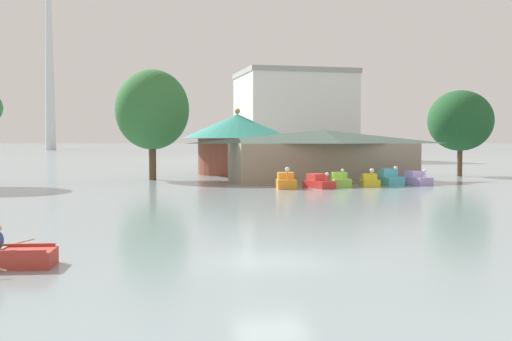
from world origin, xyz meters
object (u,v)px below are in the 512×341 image
at_px(pedal_boat_yellow, 370,181).
at_px(green_roof_pavilion, 237,139).
at_px(shoreline_tree_right, 460,121).
at_px(shoreline_tree_mid, 152,110).
at_px(pedal_boat_red, 318,182).
at_px(pedal_boat_lime, 339,181).
at_px(pedal_boat_cyan, 389,179).
at_px(pedal_boat_lavender, 416,179).
at_px(background_building_block, 294,116).
at_px(pedal_boat_orange, 286,182).
at_px(boathouse, 323,155).

distance_m(pedal_boat_yellow, green_roof_pavilion, 23.82).
height_order(green_roof_pavilion, shoreline_tree_right, shoreline_tree_right).
bearing_deg(pedal_boat_yellow, shoreline_tree_mid, -113.27).
distance_m(pedal_boat_red, pedal_boat_lime, 2.27).
bearing_deg(pedal_boat_cyan, pedal_boat_lavender, 74.97).
relative_size(pedal_boat_lavender, shoreline_tree_right, 0.31).
distance_m(pedal_boat_lavender, shoreline_tree_mid, 27.12).
relative_size(pedal_boat_red, shoreline_tree_right, 0.31).
distance_m(pedal_boat_lime, background_building_block, 76.27).
bearing_deg(pedal_boat_orange, pedal_boat_lime, 105.24).
distance_m(pedal_boat_red, boathouse, 8.30).
xyz_separation_m(pedal_boat_lavender, shoreline_tree_mid, (-22.88, 12.91, 6.71)).
distance_m(pedal_boat_yellow, boathouse, 7.17).
relative_size(pedal_boat_red, pedal_boat_yellow, 1.11).
distance_m(pedal_boat_yellow, pedal_boat_lavender, 4.85).
bearing_deg(background_building_block, pedal_boat_cyan, -100.22).
distance_m(shoreline_tree_mid, background_building_block, 68.54).
relative_size(green_roof_pavilion, shoreline_tree_right, 1.37).
height_order(pedal_boat_orange, pedal_boat_lime, pedal_boat_orange).
xyz_separation_m(shoreline_tree_mid, shoreline_tree_right, (34.56, -1.22, -0.90)).
distance_m(pedal_boat_red, background_building_block, 77.49).
bearing_deg(pedal_boat_red, green_roof_pavilion, 166.00).
distance_m(pedal_boat_cyan, boathouse, 7.32).
xyz_separation_m(pedal_boat_orange, shoreline_tree_mid, (-10.16, 14.17, 6.66)).
bearing_deg(shoreline_tree_mid, background_building_block, 60.76).
distance_m(pedal_boat_lavender, green_roof_pavilion, 25.17).
height_order(pedal_boat_lavender, background_building_block, background_building_block).
bearing_deg(boathouse, pedal_boat_orange, -129.38).
bearing_deg(pedal_boat_cyan, pedal_boat_orange, -86.02).
bearing_deg(green_roof_pavilion, shoreline_tree_right, -22.88).
distance_m(pedal_boat_lime, shoreline_tree_mid, 21.51).
bearing_deg(background_building_block, pedal_boat_orange, -107.49).
distance_m(pedal_boat_cyan, shoreline_tree_right, 18.95).
bearing_deg(shoreline_tree_right, boathouse, -162.62).
relative_size(pedal_boat_yellow, boathouse, 0.14).
xyz_separation_m(pedal_boat_red, background_building_block, (20.49, 74.22, 8.74)).
distance_m(pedal_boat_orange, shoreline_tree_right, 28.22).
bearing_deg(green_roof_pavilion, boathouse, -71.63).
bearing_deg(boathouse, shoreline_tree_mid, 156.32).
height_order(pedal_boat_lavender, green_roof_pavilion, green_roof_pavilion).
bearing_deg(pedal_boat_cyan, background_building_block, 164.49).
height_order(pedal_boat_yellow, boathouse, boathouse).
relative_size(pedal_boat_lavender, green_roof_pavilion, 0.23).
distance_m(green_roof_pavilion, shoreline_tree_right, 25.92).
relative_size(pedal_boat_orange, shoreline_tree_right, 0.29).
height_order(pedal_boat_yellow, pedal_boat_cyan, pedal_boat_cyan).
bearing_deg(pedal_boat_yellow, pedal_boat_lime, -72.42).
relative_size(pedal_boat_orange, pedal_boat_red, 0.93).
distance_m(pedal_boat_cyan, green_roof_pavilion, 23.69).
bearing_deg(pedal_boat_red, shoreline_tree_right, 102.03).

